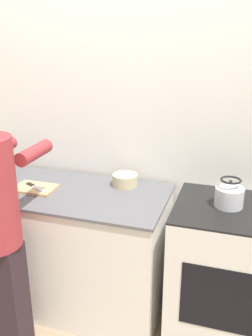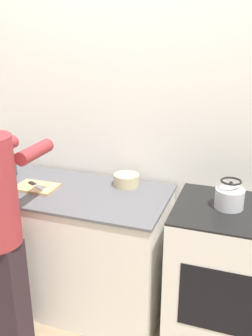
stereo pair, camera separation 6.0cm
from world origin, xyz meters
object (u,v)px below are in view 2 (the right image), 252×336
kettle (230,196)px  canister_jar (6,166)px  oven (226,277)px  knife (37,186)px  cutting_board (37,187)px  bowl_prep (126,180)px

kettle → canister_jar: kettle is taller
kettle → canister_jar: bearing=176.2°
oven → knife: bearing=-179.1°
cutting_board → knife: (0.00, -0.00, 0.01)m
knife → cutting_board: bearing=179.9°
oven → canister_jar: 1.74m
cutting_board → knife: knife is taller
cutting_board → canister_jar: canister_jar is taller
cutting_board → bowl_prep: bowl_prep is taller
oven → kettle: size_ratio=5.42×
knife → bowl_prep: bearing=50.7°
knife → canister_jar: bearing=-176.2°
cutting_board → kettle: 1.29m
canister_jar → cutting_board: bearing=-22.5°
oven → bowl_prep: size_ratio=5.32×
oven → cutting_board: size_ratio=3.33×
oven → canister_jar: (-1.66, 0.12, 0.50)m
oven → bowl_prep: (-0.74, 0.24, 0.47)m
oven → bowl_prep: bowl_prep is taller
cutting_board → bowl_prep: (0.57, 0.25, 0.03)m
cutting_board → canister_jar: (-0.34, 0.14, 0.07)m
oven → canister_jar: size_ratio=5.94×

